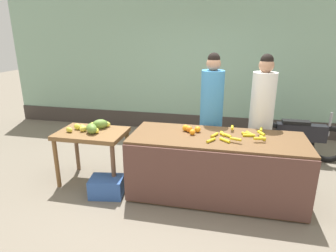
{
  "coord_description": "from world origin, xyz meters",
  "views": [
    {
      "loc": [
        0.6,
        -3.55,
        2.12
      ],
      "look_at": [
        -0.21,
        0.15,
        0.89
      ],
      "focal_mm": 30.78,
      "sensor_mm": 36.0,
      "label": 1
    }
  ],
  "objects_px": {
    "vendor_woman_white_shirt": "(261,118)",
    "parked_motorcycle": "(300,138)",
    "produce_sack": "(156,146)",
    "vendor_woman_blue_shirt": "(211,115)",
    "produce_crate": "(107,187)"
  },
  "relations": [
    {
      "from": "parked_motorcycle",
      "to": "produce_crate",
      "type": "height_order",
      "value": "parked_motorcycle"
    },
    {
      "from": "vendor_woman_blue_shirt",
      "to": "vendor_woman_white_shirt",
      "type": "xyz_separation_m",
      "value": [
        0.72,
        -0.01,
        -0.0
      ]
    },
    {
      "from": "vendor_woman_blue_shirt",
      "to": "produce_crate",
      "type": "height_order",
      "value": "vendor_woman_blue_shirt"
    },
    {
      "from": "produce_sack",
      "to": "vendor_woman_white_shirt",
      "type": "bearing_deg",
      "value": -5.99
    },
    {
      "from": "vendor_woman_white_shirt",
      "to": "parked_motorcycle",
      "type": "relative_size",
      "value": 1.15
    },
    {
      "from": "parked_motorcycle",
      "to": "produce_sack",
      "type": "distance_m",
      "value": 2.47
    },
    {
      "from": "parked_motorcycle",
      "to": "produce_crate",
      "type": "bearing_deg",
      "value": -146.96
    },
    {
      "from": "parked_motorcycle",
      "to": "produce_crate",
      "type": "relative_size",
      "value": 3.64
    },
    {
      "from": "parked_motorcycle",
      "to": "produce_crate",
      "type": "distance_m",
      "value": 3.32
    },
    {
      "from": "vendor_woman_blue_shirt",
      "to": "parked_motorcycle",
      "type": "distance_m",
      "value": 1.75
    },
    {
      "from": "vendor_woman_blue_shirt",
      "to": "produce_sack",
      "type": "xyz_separation_m",
      "value": [
        -0.91,
        0.16,
        -0.65
      ]
    },
    {
      "from": "vendor_woman_white_shirt",
      "to": "produce_crate",
      "type": "relative_size",
      "value": 4.2
    },
    {
      "from": "produce_sack",
      "to": "vendor_woman_blue_shirt",
      "type": "bearing_deg",
      "value": -10.14
    },
    {
      "from": "parked_motorcycle",
      "to": "vendor_woman_white_shirt",
      "type": "bearing_deg",
      "value": -134.43
    },
    {
      "from": "vendor_woman_blue_shirt",
      "to": "produce_sack",
      "type": "distance_m",
      "value": 1.13
    }
  ]
}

